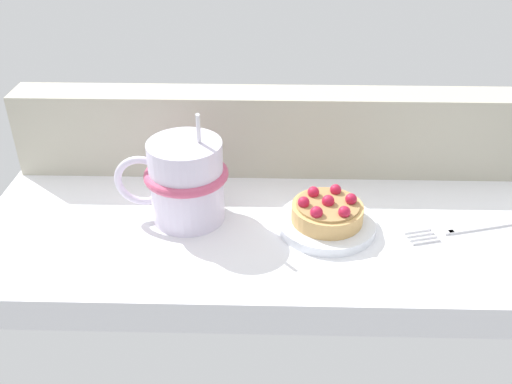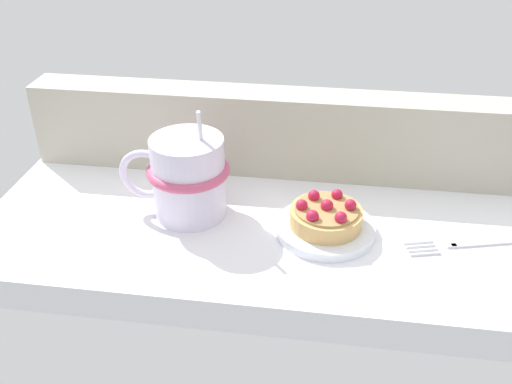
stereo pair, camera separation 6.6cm
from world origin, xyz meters
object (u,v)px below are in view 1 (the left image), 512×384
object	(u,v)px
raspberry_tart	(327,211)
coffee_mug	(184,182)
dessert_fork	(467,229)
dessert_plate	(326,224)

from	to	relation	value
raspberry_tart	coffee_mug	world-z (taller)	coffee_mug
dessert_fork	coffee_mug	bearing A→B (deg)	177.28
dessert_plate	coffee_mug	xyz separation A→B (cm)	(-16.99, 1.42, 4.72)
raspberry_tart	coffee_mug	bearing A→B (deg)	175.20
dessert_plate	dessert_fork	xyz separation A→B (cm)	(16.80, -0.19, -0.24)
coffee_mug	dessert_fork	bearing A→B (deg)	-2.72
coffee_mug	dessert_fork	size ratio (longest dim) A/B	0.91
coffee_mug	dessert_plate	bearing A→B (deg)	-4.76
raspberry_tart	dessert_fork	distance (cm)	16.95
raspberry_tart	coffee_mug	xyz separation A→B (cm)	(-16.97, 1.43, 2.80)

